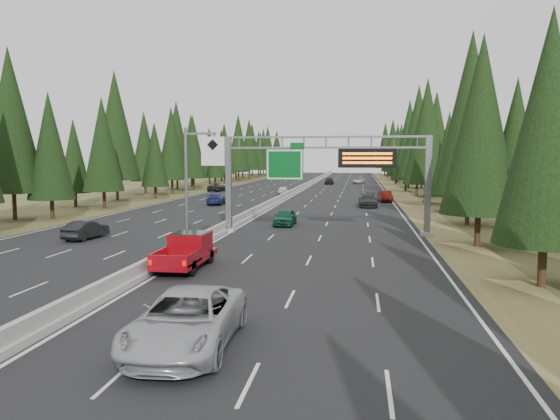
{
  "coord_description": "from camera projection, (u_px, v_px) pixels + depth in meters",
  "views": [
    {
      "loc": [
        10.89,
        -8.49,
        6.2
      ],
      "look_at": [
        6.76,
        20.0,
        3.41
      ],
      "focal_mm": 35.0,
      "sensor_mm": 36.0,
      "label": 1
    }
  ],
  "objects": [
    {
      "name": "road",
      "position": [
        292.0,
        195.0,
        89.31
      ],
      "size": [
        32.0,
        260.0,
        0.08
      ],
      "primitive_type": "cube",
      "color": "black",
      "rests_on": "ground"
    },
    {
      "name": "shoulder_right",
      "position": [
        402.0,
        196.0,
        86.78
      ],
      "size": [
        3.6,
        260.0,
        0.06
      ],
      "primitive_type": "cube",
      "color": "olive",
      "rests_on": "ground"
    },
    {
      "name": "shoulder_left",
      "position": [
        187.0,
        194.0,
        91.85
      ],
      "size": [
        3.6,
        260.0,
        0.06
      ],
      "primitive_type": "cube",
      "color": "#454520",
      "rests_on": "ground"
    },
    {
      "name": "median_barrier",
      "position": [
        292.0,
        193.0,
        89.28
      ],
      "size": [
        0.7,
        260.0,
        0.85
      ],
      "color": "gray",
      "rests_on": "road"
    },
    {
      "name": "sign_gantry",
      "position": [
        334.0,
        169.0,
        43.09
      ],
      "size": [
        16.75,
        0.98,
        7.8
      ],
      "color": "slate",
      "rests_on": "road"
    },
    {
      "name": "hov_sign_pole",
      "position": [
        195.0,
        181.0,
        34.57
      ],
      "size": [
        2.8,
        0.5,
        8.0
      ],
      "color": "slate",
      "rests_on": "road"
    },
    {
      "name": "tree_row_right",
      "position": [
        435.0,
        137.0,
        81.48
      ],
      "size": [
        12.04,
        244.17,
        18.68
      ],
      "color": "black",
      "rests_on": "ground"
    },
    {
      "name": "tree_row_left",
      "position": [
        142.0,
        137.0,
        82.97
      ],
      "size": [
        11.87,
        241.58,
        18.65
      ],
      "color": "black",
      "rests_on": "ground"
    },
    {
      "name": "silver_minivan",
      "position": [
        186.0,
        320.0,
        17.52
      ],
      "size": [
        3.24,
        6.64,
        1.82
      ],
      "primitive_type": "imported",
      "rotation": [
        0.0,
        0.0,
        0.04
      ],
      "color": "#AFAFB4",
      "rests_on": "road"
    },
    {
      "name": "red_pickup",
      "position": [
        188.0,
        248.0,
        30.39
      ],
      "size": [
        2.08,
        5.83,
        1.9
      ],
      "color": "black",
      "rests_on": "road"
    },
    {
      "name": "car_ahead_green",
      "position": [
        285.0,
        217.0,
        49.22
      ],
      "size": [
        1.82,
        4.39,
        1.49
      ],
      "primitive_type": "imported",
      "rotation": [
        0.0,
        0.0,
        -0.01
      ],
      "color": "#124F32",
      "rests_on": "road"
    },
    {
      "name": "car_ahead_dkred",
      "position": [
        385.0,
        196.0,
        75.31
      ],
      "size": [
        2.03,
        4.74,
        1.52
      ],
      "primitive_type": "imported",
      "rotation": [
        0.0,
        0.0,
        0.09
      ],
      "color": "#500E0B",
      "rests_on": "road"
    },
    {
      "name": "car_ahead_dkgrey",
      "position": [
        368.0,
        200.0,
        67.58
      ],
      "size": [
        2.34,
        5.51,
        1.59
      ],
      "primitive_type": "imported",
      "rotation": [
        0.0,
        0.0,
        0.02
      ],
      "color": "black",
      "rests_on": "road"
    },
    {
      "name": "car_ahead_white",
      "position": [
        359.0,
        181.0,
        126.99
      ],
      "size": [
        2.88,
        5.33,
        1.42
      ],
      "primitive_type": "imported",
      "rotation": [
        0.0,
        0.0,
        -0.1
      ],
      "color": "#B7B7B7",
      "rests_on": "road"
    },
    {
      "name": "car_ahead_far",
      "position": [
        329.0,
        181.0,
        123.8
      ],
      "size": [
        1.99,
        4.67,
        1.57
      ],
      "primitive_type": "imported",
      "rotation": [
        0.0,
        0.0,
        -0.03
      ],
      "color": "black",
      "rests_on": "road"
    },
    {
      "name": "car_onc_near",
      "position": [
        86.0,
        230.0,
        40.89
      ],
      "size": [
        1.91,
        4.36,
        1.39
      ],
      "primitive_type": "imported",
      "rotation": [
        0.0,
        0.0,
        3.04
      ],
      "color": "black",
      "rests_on": "road"
    },
    {
      "name": "car_onc_blue",
      "position": [
        216.0,
        199.0,
        70.8
      ],
      "size": [
        2.44,
        5.14,
        1.45
      ],
      "primitive_type": "imported",
      "rotation": [
        0.0,
        0.0,
        3.23
      ],
      "color": "navy",
      "rests_on": "road"
    },
    {
      "name": "car_onc_white",
      "position": [
        284.0,
        190.0,
        90.58
      ],
      "size": [
        1.65,
        3.89,
        1.31
      ],
      "primitive_type": "imported",
      "rotation": [
        0.0,
        0.0,
        3.11
      ],
      "color": "silver",
      "rests_on": "road"
    },
    {
      "name": "car_onc_far",
      "position": [
        217.0,
        187.0,
        98.67
      ],
      "size": [
        2.77,
        5.23,
        1.4
      ],
      "primitive_type": "imported",
      "rotation": [
        0.0,
        0.0,
        3.05
      ],
      "color": "black",
      "rests_on": "road"
    }
  ]
}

